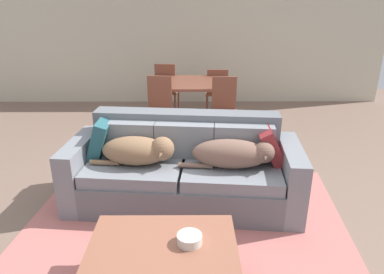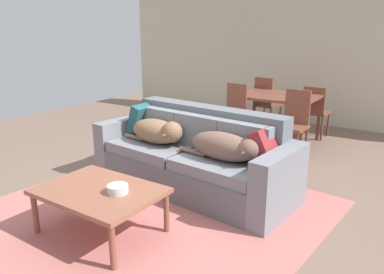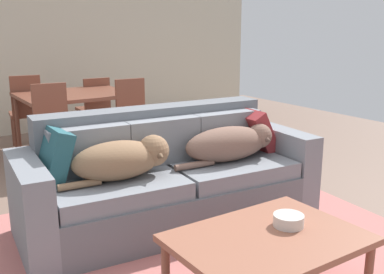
{
  "view_description": "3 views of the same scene",
  "coord_description": "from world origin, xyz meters",
  "views": [
    {
      "loc": [
        0.16,
        -3.2,
        2.05
      ],
      "look_at": [
        0.18,
        0.2,
        0.7
      ],
      "focal_mm": 33.32,
      "sensor_mm": 36.0,
      "label": 1
    },
    {
      "loc": [
        2.25,
        -3.17,
        1.74
      ],
      "look_at": [
        0.14,
        0.01,
        0.64
      ],
      "focal_mm": 34.37,
      "sensor_mm": 36.0,
      "label": 2
    },
    {
      "loc": [
        -1.69,
        -2.86,
        1.58
      ],
      "look_at": [
        0.28,
        0.06,
        0.7
      ],
      "focal_mm": 42.56,
      "sensor_mm": 36.0,
      "label": 3
    }
  ],
  "objects": [
    {
      "name": "ground_plane",
      "position": [
        0.0,
        0.0,
        0.0
      ],
      "size": [
        10.0,
        10.0,
        0.0
      ],
      "primitive_type": "plane",
      "color": "#7C6253"
    },
    {
      "name": "back_partition",
      "position": [
        0.0,
        4.0,
        1.35
      ],
      "size": [
        8.0,
        0.12,
        2.7
      ],
      "primitive_type": "cube",
      "color": "beige",
      "rests_on": "ground"
    },
    {
      "name": "area_rug",
      "position": [
        0.09,
        -0.61,
        0.01
      ],
      "size": [
        3.3,
        3.24,
        0.01
      ],
      "primitive_type": "cube",
      "rotation": [
        0.0,
        0.0,
        -0.09
      ],
      "color": "#BF6C66",
      "rests_on": "ground"
    },
    {
      "name": "couch",
      "position": [
        0.09,
        0.13,
        0.35
      ],
      "size": [
        2.42,
        1.1,
        0.91
      ],
      "rotation": [
        0.0,
        0.0,
        -0.09
      ],
      "color": "slate",
      "rests_on": "ground"
    },
    {
      "name": "dog_on_left_cushion",
      "position": [
        -0.34,
        0.02,
        0.63
      ],
      "size": [
        0.84,
        0.42,
        0.3
      ],
      "rotation": [
        0.0,
        0.0,
        -0.09
      ],
      "color": "#846145",
      "rests_on": "couch"
    },
    {
      "name": "dog_on_right_cushion",
      "position": [
        0.59,
        -0.05,
        0.62
      ],
      "size": [
        0.93,
        0.39,
        0.28
      ],
      "rotation": [
        0.0,
        0.0,
        -0.09
      ],
      "color": "brown",
      "rests_on": "couch"
    },
    {
      "name": "throw_pillow_by_left_arm",
      "position": [
        -0.78,
        0.27,
        0.66
      ],
      "size": [
        0.25,
        0.4,
        0.42
      ],
      "primitive_type": "cube",
      "rotation": [
        0.0,
        0.31,
        -0.02
      ],
      "color": "#23535C",
      "rests_on": "couch"
    },
    {
      "name": "throw_pillow_by_right_arm",
      "position": [
        0.98,
        0.1,
        0.65
      ],
      "size": [
        0.31,
        0.39,
        0.39
      ],
      "primitive_type": "cube",
      "rotation": [
        0.0,
        -0.48,
        -0.05
      ],
      "color": "maroon",
      "rests_on": "couch"
    },
    {
      "name": "coffee_table",
      "position": [
        -0.04,
        -1.17,
        0.38
      ],
      "size": [
        1.05,
        0.76,
        0.43
      ],
      "color": "#965942",
      "rests_on": "ground"
    },
    {
      "name": "bowl_on_coffee_table",
      "position": [
        0.15,
        -1.14,
        0.46
      ],
      "size": [
        0.18,
        0.18,
        0.07
      ],
      "primitive_type": "cylinder",
      "color": "silver",
      "rests_on": "coffee_table"
    },
    {
      "name": "dining_table",
      "position": [
        0.16,
        2.42,
        0.7
      ],
      "size": [
        1.26,
        1.0,
        0.77
      ],
      "color": "brown",
      "rests_on": "ground"
    },
    {
      "name": "dining_chair_near_left",
      "position": [
        -0.3,
        1.81,
        0.53
      ],
      "size": [
        0.45,
        0.45,
        0.97
      ],
      "rotation": [
        0.0,
        0.0,
        -0.12
      ],
      "color": "brown",
      "rests_on": "ground"
    },
    {
      "name": "dining_chair_near_right",
      "position": [
        0.66,
        1.83,
        0.52
      ],
      "size": [
        0.42,
        0.42,
        0.95
      ],
      "rotation": [
        0.0,
        0.0,
        -0.06
      ],
      "color": "brown",
      "rests_on": "ground"
    },
    {
      "name": "dining_chair_far_left",
      "position": [
        -0.26,
        3.03,
        0.53
      ],
      "size": [
        0.45,
        0.45,
        0.96
      ],
      "rotation": [
        0.0,
        0.0,
        2.99
      ],
      "color": "brown",
      "rests_on": "ground"
    },
    {
      "name": "dining_chair_far_right",
      "position": [
        0.64,
        2.98,
        0.48
      ],
      "size": [
        0.42,
        0.42,
        0.87
      ],
      "rotation": [
        0.0,
        0.0,
        3.1
      ],
      "color": "brown",
      "rests_on": "ground"
    }
  ]
}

